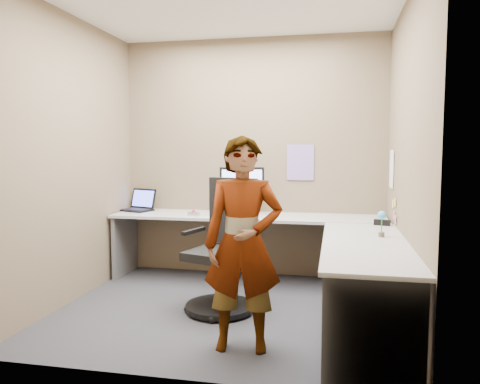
% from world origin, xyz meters
% --- Properties ---
extents(ground, '(3.00, 3.00, 0.00)m').
position_xyz_m(ground, '(0.00, 0.00, 0.00)').
color(ground, '#2A2A30').
rests_on(ground, ground).
extents(wall_back, '(3.00, 0.00, 3.00)m').
position_xyz_m(wall_back, '(0.00, 1.30, 1.35)').
color(wall_back, brown).
rests_on(wall_back, ground).
extents(wall_right, '(0.00, 2.70, 2.70)m').
position_xyz_m(wall_right, '(1.50, 0.00, 1.35)').
color(wall_right, brown).
rests_on(wall_right, ground).
extents(wall_left, '(0.00, 2.70, 2.70)m').
position_xyz_m(wall_left, '(-1.50, 0.00, 1.35)').
color(wall_left, brown).
rests_on(wall_left, ground).
extents(ceiling, '(3.00, 3.00, 0.00)m').
position_xyz_m(ceiling, '(0.00, 0.00, 2.70)').
color(ceiling, white).
rests_on(ceiling, wall_back).
extents(desk, '(2.98, 2.58, 0.73)m').
position_xyz_m(desk, '(0.44, 0.39, 0.59)').
color(desk, '#A8A8A8').
rests_on(desk, ground).
extents(paper_ream, '(0.34, 0.28, 0.06)m').
position_xyz_m(paper_ream, '(-0.06, 0.99, 0.76)').
color(paper_ream, red).
rests_on(paper_ream, desk).
extents(monitor, '(0.48, 0.18, 0.46)m').
position_xyz_m(monitor, '(-0.06, 1.01, 1.06)').
color(monitor, black).
rests_on(monitor, paper_ream).
extents(laptop, '(0.43, 0.39, 0.25)m').
position_xyz_m(laptop, '(-1.31, 1.11, 0.79)').
color(laptop, black).
rests_on(laptop, desk).
extents(trackball_mouse, '(0.12, 0.08, 0.07)m').
position_xyz_m(trackball_mouse, '(-0.55, 0.79, 0.76)').
color(trackball_mouse, '#B7B7BC').
rests_on(trackball_mouse, desk).
extents(origami, '(0.10, 0.10, 0.06)m').
position_xyz_m(origami, '(0.13, 0.75, 0.76)').
color(origami, white).
rests_on(origami, desk).
extents(stapler, '(0.16, 0.08, 0.05)m').
position_xyz_m(stapler, '(1.38, 0.55, 0.76)').
color(stapler, black).
rests_on(stapler, desk).
extents(flower, '(0.07, 0.07, 0.22)m').
position_xyz_m(flower, '(1.32, -0.06, 0.87)').
color(flower, brown).
rests_on(flower, desk).
extents(calendar_purple, '(0.30, 0.01, 0.40)m').
position_xyz_m(calendar_purple, '(0.55, 1.29, 1.30)').
color(calendar_purple, '#846BB7').
rests_on(calendar_purple, wall_back).
extents(calendar_white, '(0.01, 0.28, 0.38)m').
position_xyz_m(calendar_white, '(1.49, 0.90, 1.25)').
color(calendar_white, white).
rests_on(calendar_white, wall_right).
extents(sticky_note_a, '(0.01, 0.07, 0.07)m').
position_xyz_m(sticky_note_a, '(1.49, 0.55, 0.95)').
color(sticky_note_a, '#F2E059').
rests_on(sticky_note_a, wall_right).
extents(sticky_note_b, '(0.01, 0.07, 0.07)m').
position_xyz_m(sticky_note_b, '(1.49, 0.60, 0.82)').
color(sticky_note_b, pink).
rests_on(sticky_note_b, wall_right).
extents(sticky_note_c, '(0.01, 0.07, 0.07)m').
position_xyz_m(sticky_note_c, '(1.49, 0.48, 0.80)').
color(sticky_note_c, pink).
rests_on(sticky_note_c, wall_right).
extents(sticky_note_d, '(0.01, 0.07, 0.07)m').
position_xyz_m(sticky_note_d, '(1.49, 0.70, 0.92)').
color(sticky_note_d, '#F2E059').
rests_on(sticky_note_d, wall_right).
extents(office_chair, '(0.67, 0.65, 1.16)m').
position_xyz_m(office_chair, '(-0.03, 0.02, 0.48)').
color(office_chair, black).
rests_on(office_chair, ground).
extents(person, '(0.60, 0.43, 1.54)m').
position_xyz_m(person, '(0.30, -0.76, 0.77)').
color(person, '#999399').
rests_on(person, ground).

